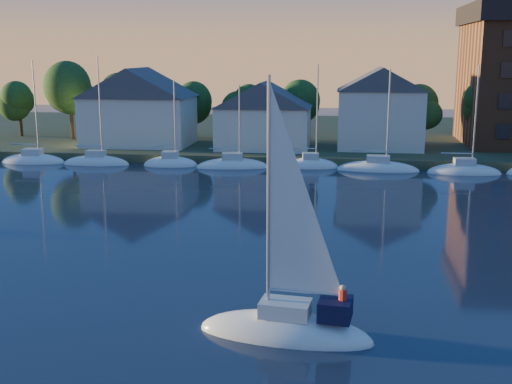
% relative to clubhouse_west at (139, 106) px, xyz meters
% --- Properties ---
extents(shoreline_land, '(160.00, 50.00, 2.00)m').
position_rel_clubhouse_west_xyz_m(shoreline_land, '(22.00, 17.00, -5.93)').
color(shoreline_land, '#334025').
rests_on(shoreline_land, ground).
extents(wooden_dock, '(120.00, 3.00, 1.00)m').
position_rel_clubhouse_west_xyz_m(wooden_dock, '(22.00, -6.00, -5.93)').
color(wooden_dock, brown).
rests_on(wooden_dock, ground).
extents(clubhouse_west, '(13.65, 9.45, 9.64)m').
position_rel_clubhouse_west_xyz_m(clubhouse_west, '(0.00, 0.00, 0.00)').
color(clubhouse_west, beige).
rests_on(clubhouse_west, shoreline_land).
extents(clubhouse_centre, '(11.55, 8.40, 8.08)m').
position_rel_clubhouse_west_xyz_m(clubhouse_centre, '(16.00, -1.00, -0.80)').
color(clubhouse_centre, beige).
rests_on(clubhouse_centre, shoreline_land).
extents(clubhouse_east, '(10.50, 8.40, 9.80)m').
position_rel_clubhouse_west_xyz_m(clubhouse_east, '(30.00, 1.00, 0.07)').
color(clubhouse_east, beige).
rests_on(clubhouse_east, shoreline_land).
extents(tree_line, '(93.40, 5.40, 8.90)m').
position_rel_clubhouse_west_xyz_m(tree_line, '(24.00, 5.00, 1.24)').
color(tree_line, '#3C2A1B').
rests_on(tree_line, shoreline_land).
extents(moored_fleet, '(79.50, 2.40, 12.05)m').
position_rel_clubhouse_west_xyz_m(moored_fleet, '(18.00, -9.00, -5.83)').
color(moored_fleet, white).
rests_on(moored_fleet, ground).
extents(hero_sailboat, '(8.16, 3.45, 12.61)m').
position_rel_clubhouse_west_xyz_m(hero_sailboat, '(23.38, -51.77, -5.39)').
color(hero_sailboat, white).
rests_on(hero_sailboat, ground).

